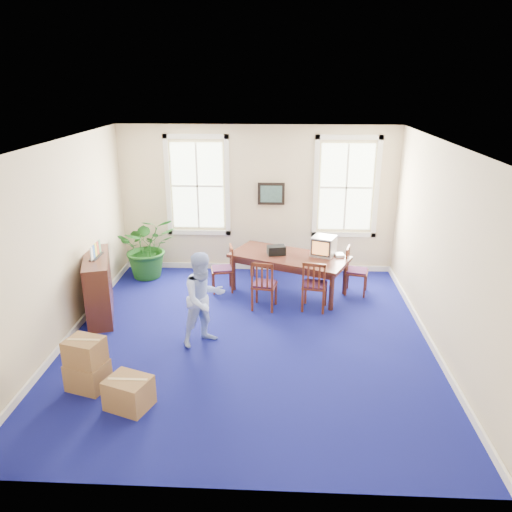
{
  "coord_description": "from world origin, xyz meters",
  "views": [
    {
      "loc": [
        0.5,
        -7.36,
        4.1
      ],
      "look_at": [
        0.1,
        0.6,
        1.25
      ],
      "focal_mm": 35.0,
      "sensor_mm": 36.0,
      "label": 1
    }
  ],
  "objects_px": {
    "man": "(204,299)",
    "credenza": "(99,286)",
    "conference_table": "(289,274)",
    "chair_near_left": "(264,284)",
    "potted_plant": "(148,247)",
    "cardboard_boxes": "(103,359)",
    "crt_tv": "(324,246)"
  },
  "relations": [
    {
      "from": "man",
      "to": "credenza",
      "type": "distance_m",
      "value": 2.26
    },
    {
      "from": "crt_tv",
      "to": "cardboard_boxes",
      "type": "relative_size",
      "value": 0.33
    },
    {
      "from": "chair_near_left",
      "to": "man",
      "type": "xyz_separation_m",
      "value": [
        -0.92,
        -1.36,
        0.29
      ]
    },
    {
      "from": "man",
      "to": "cardboard_boxes",
      "type": "xyz_separation_m",
      "value": [
        -1.25,
        -1.25,
        -0.38
      ]
    },
    {
      "from": "man",
      "to": "crt_tv",
      "type": "bearing_deg",
      "value": 7.9
    },
    {
      "from": "conference_table",
      "to": "chair_near_left",
      "type": "bearing_deg",
      "value": -96.77
    },
    {
      "from": "man",
      "to": "potted_plant",
      "type": "bearing_deg",
      "value": 81.28
    },
    {
      "from": "credenza",
      "to": "potted_plant",
      "type": "distance_m",
      "value": 1.95
    },
    {
      "from": "conference_table",
      "to": "man",
      "type": "bearing_deg",
      "value": -98.82
    },
    {
      "from": "conference_table",
      "to": "cardboard_boxes",
      "type": "bearing_deg",
      "value": -103.71
    },
    {
      "from": "man",
      "to": "potted_plant",
      "type": "distance_m",
      "value": 3.26
    },
    {
      "from": "crt_tv",
      "to": "credenza",
      "type": "height_order",
      "value": "crt_tv"
    },
    {
      "from": "conference_table",
      "to": "potted_plant",
      "type": "distance_m",
      "value": 3.11
    },
    {
      "from": "conference_table",
      "to": "man",
      "type": "distance_m",
      "value": 2.58
    },
    {
      "from": "man",
      "to": "credenza",
      "type": "xyz_separation_m",
      "value": [
        -2.05,
        0.91,
        -0.2
      ]
    },
    {
      "from": "credenza",
      "to": "crt_tv",
      "type": "bearing_deg",
      "value": -0.81
    },
    {
      "from": "credenza",
      "to": "potted_plant",
      "type": "bearing_deg",
      "value": 59.52
    },
    {
      "from": "conference_table",
      "to": "credenza",
      "type": "xyz_separation_m",
      "value": [
        -3.44,
        -1.23,
        0.19
      ]
    },
    {
      "from": "potted_plant",
      "to": "cardboard_boxes",
      "type": "distance_m",
      "value": 4.1
    },
    {
      "from": "potted_plant",
      "to": "cardboard_boxes",
      "type": "xyz_separation_m",
      "value": [
        0.39,
        -4.07,
        -0.29
      ]
    },
    {
      "from": "crt_tv",
      "to": "credenza",
      "type": "xyz_separation_m",
      "value": [
        -4.12,
        -1.28,
        -0.4
      ]
    },
    {
      "from": "conference_table",
      "to": "credenza",
      "type": "height_order",
      "value": "credenza"
    },
    {
      "from": "conference_table",
      "to": "credenza",
      "type": "relative_size",
      "value": 1.56
    },
    {
      "from": "chair_near_left",
      "to": "conference_table",
      "type": "bearing_deg",
      "value": -110.71
    },
    {
      "from": "chair_near_left",
      "to": "man",
      "type": "relative_size",
      "value": 0.62
    },
    {
      "from": "conference_table",
      "to": "chair_near_left",
      "type": "height_order",
      "value": "chair_near_left"
    },
    {
      "from": "credenza",
      "to": "cardboard_boxes",
      "type": "relative_size",
      "value": 1.06
    },
    {
      "from": "man",
      "to": "credenza",
      "type": "bearing_deg",
      "value": 117.21
    },
    {
      "from": "chair_near_left",
      "to": "credenza",
      "type": "bearing_deg",
      "value": 18.79
    },
    {
      "from": "crt_tv",
      "to": "chair_near_left",
      "type": "distance_m",
      "value": 1.5
    },
    {
      "from": "man",
      "to": "credenza",
      "type": "relative_size",
      "value": 1.06
    },
    {
      "from": "chair_near_left",
      "to": "potted_plant",
      "type": "distance_m",
      "value": 2.95
    }
  ]
}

